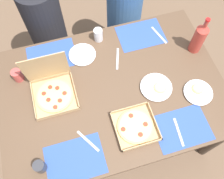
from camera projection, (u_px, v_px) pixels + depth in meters
The scene contains 21 objects.
ground_plane at pixel (112, 124), 2.41m from camera, with size 6.00×6.00×0.00m, color brown.
dining_table at pixel (112, 95), 1.81m from camera, with size 1.59×1.10×0.77m.
placemat_near_left at pixel (75, 160), 1.51m from camera, with size 0.36×0.26×0.00m, color #2D4C9E.
placemat_near_right at pixel (182, 128), 1.60m from camera, with size 0.36×0.26×0.00m, color #2D4C9E.
placemat_far_left at pixel (52, 56), 1.85m from camera, with size 0.36×0.26×0.00m, color #2D4C9E.
placemat_far_right at pixel (141, 35), 1.94m from camera, with size 0.36×0.26×0.00m, color #2D4C9E.
pizza_box_center at pixel (53, 89), 1.67m from camera, with size 0.29×0.30×0.33m.
pizza_box_edge_far at pixel (135, 126), 1.59m from camera, with size 0.27×0.27×0.04m.
plate_near_left at pixel (156, 87), 1.72m from camera, with size 0.22×0.22×0.03m.
plate_far_right at pixel (82, 55), 1.85m from camera, with size 0.20×0.20×0.02m.
plate_far_left at pixel (198, 92), 1.71m from camera, with size 0.20×0.20×0.03m.
soda_bottle at pixel (199, 38), 1.76m from camera, with size 0.09×0.09×0.32m.
cup_dark at pixel (17, 75), 1.72m from camera, with size 0.07×0.07×0.09m, color #BF4742.
cup_clear_right at pixel (98, 35), 1.88m from camera, with size 0.07×0.07×0.11m, color silver.
cup_spare at pixel (40, 167), 1.45m from camera, with size 0.07×0.07×0.09m, color #333338.
fork_by_far_left at pixel (88, 141), 1.56m from camera, with size 0.19×0.02×0.01m, color #B7B7BC.
fork_by_near_left at pixel (159, 35), 1.94m from camera, with size 0.19×0.02×0.01m, color #B7B7BC.
fork_by_far_right at pixel (179, 132), 1.59m from camera, with size 0.19×0.02×0.01m, color #B7B7BC.
fork_by_near_right at pixel (117, 59), 1.84m from camera, with size 0.19×0.02×0.01m, color #B7B7BC.
diner_left_seat at pixel (49, 33), 2.21m from camera, with size 0.32×0.32×1.24m.
diner_right_seat at pixel (124, 17), 2.32m from camera, with size 0.32×0.32×1.22m.
Camera 1 is at (-0.22, -0.74, 2.31)m, focal length 39.34 mm.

